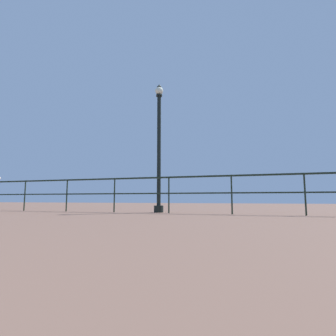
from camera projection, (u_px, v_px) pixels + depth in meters
pier_railing at (141, 187)px, 8.42m from camera, size 20.73×0.05×1.12m
lamppost_center at (159, 147)px, 8.74m from camera, size 0.30×0.30×4.31m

